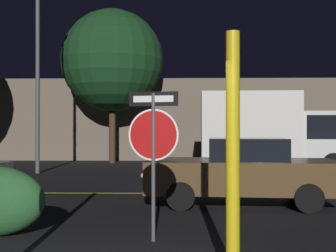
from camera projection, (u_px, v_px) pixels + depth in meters
road_center_stripe at (152, 193)px, 12.37m from camera, size 33.13×0.12×0.01m
stop_sign at (153, 136)px, 7.15m from camera, size 0.78×0.19×2.29m
yellow_pole_right at (233, 156)px, 5.30m from camera, size 0.16×0.16×2.83m
passing_car_2 at (243, 171)px, 10.56m from camera, size 4.44×2.26×1.50m
delivery_truck at (277, 131)px, 17.92m from camera, size 5.96×2.71×3.08m
street_lamp at (38, 32)px, 17.87m from camera, size 0.52×0.52×7.90m
tree_1 at (112, 61)px, 23.06m from camera, size 5.04×5.04×7.58m
building_backdrop at (171, 120)px, 26.90m from camera, size 28.10×4.59×4.36m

